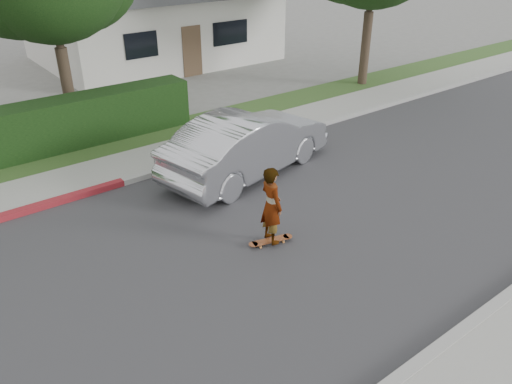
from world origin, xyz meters
The scene contains 9 objects.
ground centered at (0.00, 0.00, 0.00)m, with size 120.00×120.00×0.00m, color slate.
road centered at (0.00, 0.00, 0.01)m, with size 60.00×8.00×0.01m, color #2D2D30.
curb_far centered at (0.00, 4.10, 0.07)m, with size 60.00×0.20×0.15m, color #9E9E99.
sidewalk_far centered at (0.00, 5.00, 0.06)m, with size 60.00×1.60×0.12m, color gray.
planting_strip centered at (0.00, 6.60, 0.05)m, with size 60.00×1.60×0.10m, color #2D4C1E.
house centered at (8.00, 16.00, 2.10)m, with size 10.60×8.60×4.30m.
skateboard centered at (2.31, -0.23, 0.08)m, with size 0.97×0.43×0.09m.
skateboarder centered at (2.31, -0.23, 0.92)m, with size 0.60×0.39×1.64m, color white.
car_silver centered at (3.96, 2.78, 0.82)m, with size 1.73×4.96×1.63m, color silver.
Camera 1 is at (-3.10, -6.84, 5.78)m, focal length 35.00 mm.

